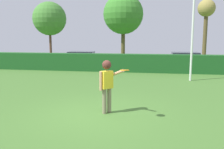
{
  "coord_description": "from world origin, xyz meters",
  "views": [
    {
      "loc": [
        1.78,
        -7.51,
        2.51
      ],
      "look_at": [
        0.25,
        1.25,
        1.15
      ],
      "focal_mm": 39.24,
      "sensor_mm": 36.0,
      "label": 1
    }
  ],
  "objects": [
    {
      "name": "birch_tree",
      "position": [
        -1.75,
        19.86,
        4.99
      ],
      "size": [
        4.4,
        4.4,
        7.21
      ],
      "color": "brown",
      "rests_on": "ground"
    },
    {
      "name": "ground_plane",
      "position": [
        0.0,
        0.0,
        0.0
      ],
      "size": [
        60.0,
        60.0,
        0.0
      ],
      "primitive_type": "plane",
      "color": "#43702D"
    },
    {
      "name": "lamppost",
      "position": [
        3.85,
        7.09,
        2.94
      ],
      "size": [
        0.24,
        0.24,
        5.26
      ],
      "color": "silver",
      "rests_on": "ground"
    },
    {
      "name": "frisbee",
      "position": [
        0.92,
        -0.41,
        1.55
      ],
      "size": [
        0.27,
        0.27,
        0.04
      ],
      "color": "orange"
    },
    {
      "name": "person",
      "position": [
        0.26,
        0.24,
        1.1
      ],
      "size": [
        0.83,
        0.49,
        1.77
      ],
      "color": "#7E7659",
      "rests_on": "ground"
    },
    {
      "name": "hedge_row",
      "position": [
        0.0,
        10.19,
        0.64
      ],
      "size": [
        28.99,
        0.9,
        1.29
      ],
      "primitive_type": "cube",
      "color": "#1B501F",
      "rests_on": "ground"
    },
    {
      "name": "parked_car_silver",
      "position": [
        -4.63,
        13.41,
        0.69
      ],
      "size": [
        4.33,
        2.1,
        1.25
      ],
      "color": "#B7B7BC",
      "rests_on": "ground"
    },
    {
      "name": "parked_car_black",
      "position": [
        4.32,
        13.87,
        0.69
      ],
      "size": [
        4.21,
        1.83,
        1.25
      ],
      "color": "black",
      "rests_on": "ground"
    },
    {
      "name": "bare_elm_tree",
      "position": [
        6.81,
        19.14,
        5.04
      ],
      "size": [
        1.74,
        1.74,
        6.28
      ],
      "color": "brown",
      "rests_on": "ground"
    },
    {
      "name": "oak_tree",
      "position": [
        -10.3,
        19.69,
        4.6
      ],
      "size": [
        3.85,
        3.85,
        6.54
      ],
      "color": "brown",
      "rests_on": "ground"
    }
  ]
}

